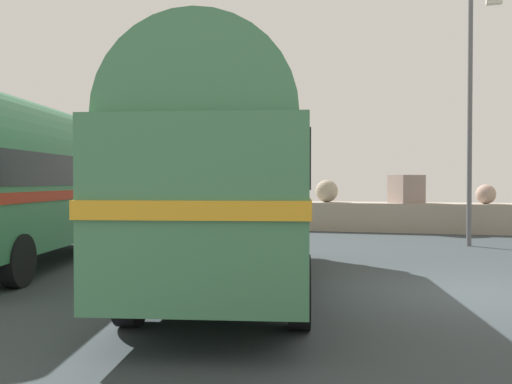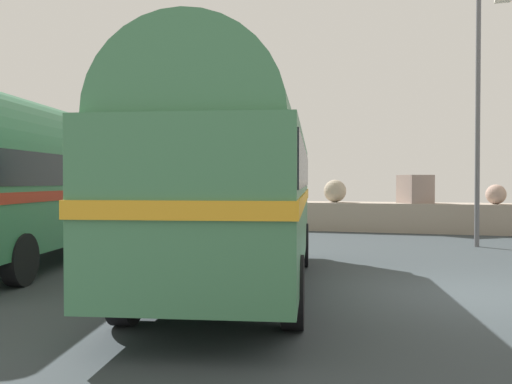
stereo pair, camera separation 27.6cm
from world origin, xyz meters
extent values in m
cube|color=#31393D|center=(0.00, 0.00, 0.01)|extent=(32.00, 26.00, 0.02)
cube|color=gray|center=(0.00, 11.80, 0.55)|extent=(31.36, 1.80, 1.10)
sphere|color=gray|center=(-12.67, 12.14, 1.50)|extent=(0.79, 0.79, 0.79)
cube|color=gray|center=(-9.53, 12.08, 1.70)|extent=(1.29, 1.39, 1.20)
cube|color=gray|center=(-7.66, 12.34, 1.58)|extent=(1.24, 1.26, 0.95)
sphere|color=tan|center=(-3.98, 11.68, 1.54)|extent=(0.88, 0.88, 0.88)
cube|color=gray|center=(-0.97, 11.62, 1.63)|extent=(1.40, 1.42, 1.06)
sphere|color=tan|center=(1.80, 11.44, 1.45)|extent=(0.71, 0.71, 0.71)
cylinder|color=black|center=(-5.52, 1.83, 0.50)|extent=(0.45, 0.99, 0.96)
cylinder|color=black|center=(-3.35, 2.23, 0.50)|extent=(0.45, 0.99, 0.96)
cylinder|color=black|center=(-4.59, -3.29, 0.50)|extent=(0.45, 0.99, 0.96)
cylinder|color=black|center=(-2.42, -2.90, 0.50)|extent=(0.45, 0.99, 0.96)
cube|color=#417D55|center=(-3.97, -0.53, 1.57)|extent=(3.87, 8.69, 2.10)
cylinder|color=#417D55|center=(-3.97, -0.53, 2.62)|extent=(3.61, 8.33, 2.20)
cube|color=gold|center=(-3.97, -0.53, 1.63)|extent=(3.93, 8.79, 0.20)
cube|color=black|center=(-3.97, -0.53, 2.15)|extent=(3.84, 8.37, 0.64)
cube|color=silver|center=(-4.73, 3.67, 0.70)|extent=(2.27, 0.57, 0.28)
cylinder|color=black|center=(-11.06, 3.15, 0.50)|extent=(0.48, 1.00, 0.96)
cylinder|color=black|center=(-8.91, 3.62, 0.50)|extent=(0.48, 1.00, 0.96)
cylinder|color=black|center=(-7.78, -1.46, 0.50)|extent=(0.48, 1.00, 0.96)
cube|color=#377754|center=(-9.42, 0.84, 1.57)|extent=(4.16, 8.72, 2.10)
cylinder|color=#377754|center=(-9.42, 0.84, 2.62)|extent=(3.89, 8.35, 2.20)
cube|color=red|center=(-9.42, 0.84, 1.63)|extent=(4.23, 8.81, 0.20)
cube|color=black|center=(-9.42, 0.84, 2.15)|extent=(4.12, 8.40, 0.64)
cube|color=silver|center=(-10.35, 5.01, 0.70)|extent=(2.26, 0.65, 0.28)
cylinder|color=#5B5B60|center=(0.77, 7.31, 3.67)|extent=(0.14, 0.14, 7.33)
cube|color=beige|center=(1.46, 7.69, 7.23)|extent=(0.44, 0.24, 0.18)
camera|label=1|loc=(-1.16, -9.80, 1.92)|focal=38.49mm
camera|label=2|loc=(-0.90, -9.73, 1.92)|focal=38.49mm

